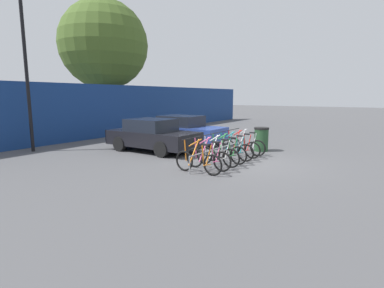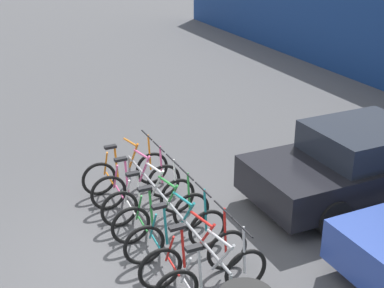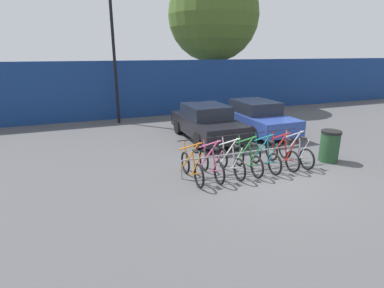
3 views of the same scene
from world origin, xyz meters
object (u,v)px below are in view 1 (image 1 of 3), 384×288
bike_rack (221,149)px  bicycle_silver (246,146)px  bicycle_red (240,148)px  tree_behind_hoarding (104,45)px  bicycle_white (217,155)px  car_blue (182,130)px  bicycle_pink (208,158)px  trash_bin (261,139)px  car_black (153,135)px  bicycle_green (225,152)px  bicycle_orange (198,161)px  bicycle_teal (233,150)px  lamp_post (25,51)px

bike_rack → bicycle_silver: (1.77, -0.15, -0.11)m
bicycle_red → tree_behind_hoarding: tree_behind_hoarding is taller
bicycle_silver → bicycle_white: bearing=176.9°
bicycle_silver → car_blue: car_blue is taller
bicycle_pink → trash_bin: (4.14, -0.20, 0.14)m
car_black → bicycle_green: bearing=-94.7°
bicycle_white → bicycle_orange: bearing=177.5°
bicycle_green → bicycle_white: bearing=-178.4°
car_blue → trash_bin: size_ratio=4.15×
bicycle_pink → car_blue: car_blue is taller
bike_rack → bicycle_green: bicycle_green is taller
tree_behind_hoarding → bicycle_green: bearing=-109.4°
bicycle_teal → lamp_post: (-3.28, 7.97, 3.82)m
tree_behind_hoarding → bike_rack: bearing=-109.7°
bike_rack → bicycle_silver: size_ratio=2.39×
car_black → car_blue: (2.44, 0.17, 0.00)m
bicycle_teal → bicycle_silver: (1.17, 0.00, 0.00)m
bike_rack → tree_behind_hoarding: bearing=70.3°
bicycle_pink → lamp_post: bearing=98.8°
trash_bin → tree_behind_hoarding: 12.10m
trash_bin → lamp_post: bearing=124.6°
bicycle_silver → bicycle_orange: bearing=176.9°
bicycle_red → trash_bin: size_ratio=1.66×
bicycle_white → bicycle_green: 0.56m
bike_rack → car_blue: 4.65m
bicycle_white → bicycle_red: bearing=-2.5°
bicycle_pink → bicycle_green: 1.19m
bicycle_orange → car_blue: 5.98m
bicycle_silver → bike_rack: bearing=172.1°
bicycle_red → bicycle_silver: size_ratio=1.00×
bicycle_white → lamp_post: bearing=102.3°
car_black → tree_behind_hoarding: tree_behind_hoarding is taller
bike_rack → car_black: 3.59m
bicycle_teal → bicycle_silver: size_ratio=1.00×
trash_bin → tree_behind_hoarding: (0.83, 10.97, 5.03)m
bicycle_pink → lamp_post: 8.97m
trash_bin → tree_behind_hoarding: size_ratio=0.12×
tree_behind_hoarding → bicycle_teal: bearing=-106.5°
bicycle_green → bicycle_teal: (0.60, 0.00, 0.00)m
bicycle_orange → bicycle_teal: bearing=-1.5°
bicycle_red → bicycle_green: bearing=179.5°
bicycle_teal → bicycle_silver: 1.17m
bicycle_green → tree_behind_hoarding: bearing=72.2°
car_black → lamp_post: 6.27m
bicycle_red → tree_behind_hoarding: size_ratio=0.20×
trash_bin → bicycle_red: bearing=173.4°
car_blue → tree_behind_hoarding: tree_behind_hoarding is taller
bicycle_white → bicycle_red: 1.80m
bicycle_silver → lamp_post: lamp_post is taller
bicycle_red → bicycle_silver: bearing=-0.5°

